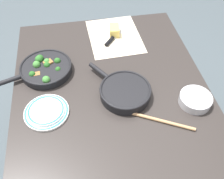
% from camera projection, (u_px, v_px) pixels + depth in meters
% --- Properties ---
extents(ground_plane, '(14.00, 14.00, 0.00)m').
position_uv_depth(ground_plane, '(112.00, 158.00, 1.83)').
color(ground_plane, '#424C51').
extents(dining_table_red, '(1.30, 0.99, 0.75)m').
position_uv_depth(dining_table_red, '(112.00, 101.00, 1.32)').
color(dining_table_red, '#2D2826').
rests_on(dining_table_red, ground_plane).
extents(skillet_broccoli, '(0.28, 0.38, 0.07)m').
position_uv_depth(skillet_broccoli, '(45.00, 68.00, 1.34)').
color(skillet_broccoli, black).
rests_on(skillet_broccoli, dining_table_red).
extents(skillet_eggs, '(0.35, 0.28, 0.05)m').
position_uv_depth(skillet_eggs, '(125.00, 92.00, 1.23)').
color(skillet_eggs, black).
rests_on(skillet_eggs, dining_table_red).
extents(wooden_spoon, '(0.21, 0.36, 0.02)m').
position_uv_depth(wooden_spoon, '(142.00, 116.00, 1.16)').
color(wooden_spoon, tan).
rests_on(wooden_spoon, dining_table_red).
extents(parchment_sheet, '(0.40, 0.33, 0.00)m').
position_uv_depth(parchment_sheet, '(114.00, 36.00, 1.56)').
color(parchment_sheet, beige).
rests_on(parchment_sheet, dining_table_red).
extents(grater_knife, '(0.25, 0.20, 0.02)m').
position_uv_depth(grater_knife, '(114.00, 36.00, 1.55)').
color(grater_knife, silver).
rests_on(grater_knife, dining_table_red).
extents(cheese_block, '(0.10, 0.07, 0.05)m').
position_uv_depth(cheese_block, '(114.00, 30.00, 1.56)').
color(cheese_block, '#E0C15B').
rests_on(cheese_block, dining_table_red).
extents(dinner_plate_stack, '(0.21, 0.21, 0.03)m').
position_uv_depth(dinner_plate_stack, '(46.00, 111.00, 1.17)').
color(dinner_plate_stack, white).
rests_on(dinner_plate_stack, dining_table_red).
extents(prep_bowl_steel, '(0.16, 0.16, 0.04)m').
position_uv_depth(prep_bowl_steel, '(195.00, 100.00, 1.20)').
color(prep_bowl_steel, '#B7B7BC').
rests_on(prep_bowl_steel, dining_table_red).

